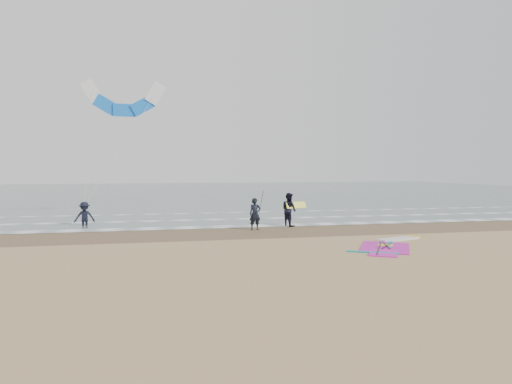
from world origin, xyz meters
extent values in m
plane|color=tan|center=(0.00, 0.00, 0.00)|extent=(120.00, 120.00, 0.00)
cube|color=#47605E|center=(0.00, 48.00, 0.01)|extent=(120.00, 80.00, 0.02)
cube|color=brown|center=(0.00, 6.00, 0.00)|extent=(120.00, 5.00, 0.01)
cube|color=white|center=(0.00, 8.20, 0.03)|extent=(120.00, 1.20, 0.02)
cube|color=white|center=(0.00, 12.00, 0.03)|extent=(120.00, 0.70, 0.02)
cube|color=white|center=(0.00, 16.50, 0.03)|extent=(120.00, 0.50, 0.01)
cube|color=white|center=(5.40, 1.77, 0.05)|extent=(2.33, 1.23, 0.11)
cube|color=yellow|center=(6.40, 2.08, 0.06)|extent=(0.56, 0.64, 0.12)
cube|color=#D51AB1|center=(3.77, -0.04, 0.02)|extent=(3.17, 3.51, 0.04)
cube|color=#D51AB1|center=(3.09, -1.22, 0.02)|extent=(1.76, 1.95, 0.04)
cube|color=#0C8C99|center=(4.67, 1.13, 0.02)|extent=(1.62, 2.61, 0.05)
cube|color=#0C8C99|center=(2.73, -1.04, 0.02)|extent=(1.90, 1.21, 0.05)
cube|color=yellow|center=(4.04, 0.41, 0.02)|extent=(0.82, 0.79, 0.05)
cylinder|color=black|center=(3.41, -0.22, 0.05)|extent=(1.68, 2.85, 0.05)
cylinder|color=black|center=(3.95, 0.14, 0.06)|extent=(1.12, 1.24, 0.04)
cylinder|color=black|center=(3.95, 0.14, 0.06)|extent=(0.54, 1.56, 0.04)
imported|color=black|center=(-0.54, 6.64, 0.89)|extent=(0.67, 0.47, 1.78)
imported|color=black|center=(1.78, 7.88, 0.99)|extent=(1.06, 1.18, 1.98)
imported|color=black|center=(-10.04, 10.37, 0.90)|extent=(1.19, 0.72, 1.80)
cylinder|color=black|center=(-0.24, 6.64, 1.30)|extent=(0.17, 0.86, 1.82)
cube|color=yellow|center=(2.18, 7.78, 1.25)|extent=(1.30, 0.51, 0.39)
cube|color=white|center=(-10.15, 15.14, 8.67)|extent=(1.51, 0.24, 1.74)
cube|color=blue|center=(-9.25, 15.14, 7.77)|extent=(1.74, 0.26, 1.51)
cube|color=blue|center=(-8.02, 15.14, 7.45)|extent=(1.51, 0.24, 0.88)
cube|color=blue|center=(-6.79, 15.14, 7.77)|extent=(1.74, 0.26, 1.51)
cube|color=white|center=(-5.89, 15.14, 8.67)|extent=(1.51, 0.24, 1.74)
cylinder|color=beige|center=(-10.10, 12.76, 4.94)|extent=(0.12, 4.78, 7.47)
cylinder|color=beige|center=(-7.97, 12.76, 4.94)|extent=(4.17, 4.79, 7.48)
camera|label=1|loc=(-5.69, -17.91, 3.43)|focal=32.00mm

